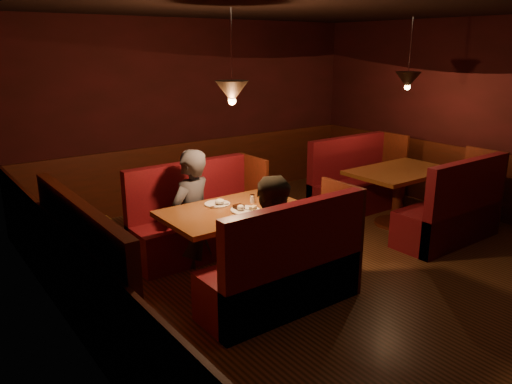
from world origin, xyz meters
TOP-DOWN VIEW (x-y plane):
  - room at (-0.28, 0.05)m, footprint 6.02×7.02m
  - main_table at (-1.20, 0.69)m, footprint 1.52×0.92m
  - main_bench_far at (-1.18, 1.55)m, footprint 1.67×0.60m
  - main_bench_near at (-1.18, -0.17)m, footprint 1.67×0.60m
  - second_table at (1.65, 0.74)m, footprint 1.45×0.93m
  - second_bench_far at (1.68, 1.61)m, footprint 1.60×0.60m
  - second_bench_near at (1.68, -0.12)m, footprint 1.60×0.60m
  - diner_a at (-1.39, 1.32)m, footprint 0.74×0.62m
  - diner_b at (-1.15, 0.03)m, footprint 0.87×0.71m

SIDE VIEW (x-z plane):
  - main_bench_far at x=-1.18m, z-range -0.21..0.93m
  - main_bench_near at x=-1.18m, z-range -0.21..0.93m
  - second_bench_far at x=1.68m, z-range -0.21..0.94m
  - second_bench_near at x=1.68m, z-range -0.21..0.94m
  - second_table at x=1.65m, z-range 0.20..1.01m
  - main_table at x=-1.20m, z-range 0.10..1.16m
  - diner_b at x=-1.15m, z-range 0.00..1.65m
  - diner_a at x=-1.39m, z-range 0.00..1.73m
  - room at x=-0.28m, z-range -0.41..2.51m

